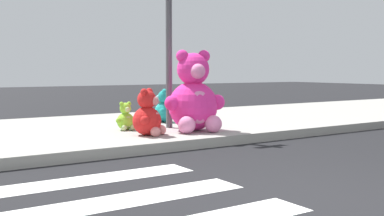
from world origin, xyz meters
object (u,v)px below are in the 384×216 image
Objects in this scene: sign_pole at (169,29)px; plush_lime at (126,119)px; plush_pink_large at (194,99)px; plush_red at (148,117)px; plush_teal at (164,109)px.

sign_pole is 6.73× the size of plush_lime.
plush_pink_large is 0.92m from plush_red.
sign_pole is 4.42× the size of plush_red.
plush_teal reaches higher than plush_lime.
plush_teal is (1.09, 1.45, -0.03)m from plush_red.
plush_pink_large reaches higher than plush_teal.
plush_pink_large is at bearing -98.67° from plush_teal.
plush_lime is 0.66× the size of plush_red.
plush_lime is at bearing 91.33° from plush_red.
plush_pink_large is at bearing 4.32° from plush_red.
plush_teal is at bearing 31.59° from plush_lime.
sign_pole is at bearing 40.96° from plush_red.
sign_pole reaches higher than plush_pink_large.
sign_pole is 5.00× the size of plush_teal.
sign_pole reaches higher than plush_red.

